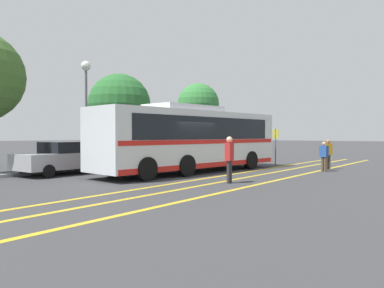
% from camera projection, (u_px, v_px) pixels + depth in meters
% --- Properties ---
extents(ground_plane, '(220.00, 220.00, 0.00)m').
position_uv_depth(ground_plane, '(182.00, 174.00, 18.09)').
color(ground_plane, '#38383A').
extents(lane_strip_0, '(31.17, 0.20, 0.01)m').
position_uv_depth(lane_strip_0, '(228.00, 175.00, 17.84)').
color(lane_strip_0, gold).
rests_on(lane_strip_0, ground_plane).
extents(lane_strip_1, '(31.17, 0.20, 0.01)m').
position_uv_depth(lane_strip_1, '(251.00, 177.00, 17.11)').
color(lane_strip_1, gold).
rests_on(lane_strip_1, ground_plane).
extents(lane_strip_2, '(31.17, 0.20, 0.01)m').
position_uv_depth(lane_strip_2, '(283.00, 179.00, 16.16)').
color(lane_strip_2, gold).
rests_on(lane_strip_2, ground_plane).
extents(curb_strip, '(39.17, 0.36, 0.15)m').
position_uv_depth(curb_strip, '(123.00, 166.00, 22.39)').
color(curb_strip, '#99999E').
rests_on(curb_strip, ground_plane).
extents(transit_bus, '(11.66, 3.72, 3.38)m').
position_uv_depth(transit_bus, '(192.00, 138.00, 19.13)').
color(transit_bus, silver).
rests_on(transit_bus, ground_plane).
extents(parked_car_1, '(4.43, 2.15, 1.57)m').
position_uv_depth(parked_car_1, '(63.00, 158.00, 18.14)').
color(parked_car_1, '#9E9EA3').
rests_on(parked_car_1, ground_plane).
extents(parked_car_2, '(4.11, 1.94, 1.32)m').
position_uv_depth(parked_car_2, '(145.00, 156.00, 22.06)').
color(parked_car_2, '#335B33').
rests_on(parked_car_2, ground_plane).
extents(parked_car_3, '(4.03, 1.99, 1.30)m').
position_uv_depth(parked_car_3, '(194.00, 153.00, 26.17)').
color(parked_car_3, '#4C3823').
rests_on(parked_car_3, ground_plane).
extents(pedestrian_0, '(0.34, 0.47, 1.55)m').
position_uv_depth(pedestrian_0, '(324.00, 155.00, 19.48)').
color(pedestrian_0, brown).
rests_on(pedestrian_0, ground_plane).
extents(pedestrian_1, '(0.47, 0.42, 1.66)m').
position_uv_depth(pedestrian_1, '(328.00, 152.00, 20.62)').
color(pedestrian_1, brown).
rests_on(pedestrian_1, ground_plane).
extents(pedestrian_2, '(0.45, 0.28, 1.84)m').
position_uv_depth(pedestrian_2, '(229.00, 156.00, 14.73)').
color(pedestrian_2, '#2D2D33').
rests_on(pedestrian_2, ground_plane).
extents(bus_stop_sign, '(0.07, 0.40, 2.30)m').
position_uv_depth(bus_stop_sign, '(276.00, 142.00, 23.55)').
color(bus_stop_sign, '#59595E').
rests_on(bus_stop_sign, ground_plane).
extents(street_lamp, '(0.55, 0.55, 6.11)m').
position_uv_depth(street_lamp, '(86.00, 87.00, 21.27)').
color(street_lamp, '#59595E').
rests_on(street_lamp, ground_plane).
extents(tree_1, '(3.89, 3.89, 6.72)m').
position_uv_depth(tree_1, '(198.00, 104.00, 34.85)').
color(tree_1, '#513823').
rests_on(tree_1, ground_plane).
extents(tree_3, '(4.22, 4.22, 6.04)m').
position_uv_depth(tree_3, '(119.00, 105.00, 25.31)').
color(tree_3, '#513823').
rests_on(tree_3, ground_plane).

